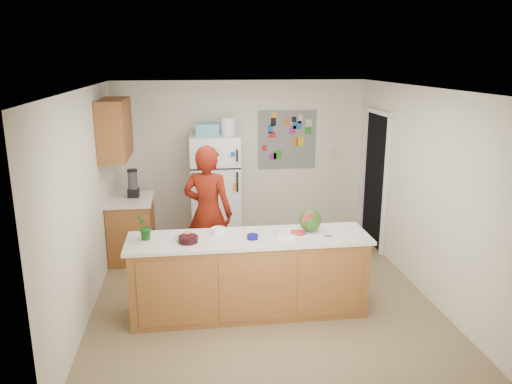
{
  "coord_description": "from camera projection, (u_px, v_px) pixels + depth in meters",
  "views": [
    {
      "loc": [
        -0.81,
        -5.65,
        2.82
      ],
      "look_at": [
        -0.03,
        0.2,
        1.24
      ],
      "focal_mm": 35.0,
      "sensor_mm": 36.0,
      "label": 1
    }
  ],
  "objects": [
    {
      "name": "photo_collage",
      "position": [
        287.0,
        140.0,
        8.08
      ],
      "size": [
        0.95,
        0.01,
        0.95
      ],
      "primitive_type": "cube",
      "color": "slate",
      "rests_on": "wall_back"
    },
    {
      "name": "floor",
      "position": [
        260.0,
        292.0,
        6.25
      ],
      "size": [
        4.0,
        4.5,
        0.02
      ],
      "primitive_type": "cube",
      "color": "brown",
      "rests_on": "ground"
    },
    {
      "name": "upper_cabinets",
      "position": [
        115.0,
        129.0,
        6.77
      ],
      "size": [
        0.35,
        1.0,
        0.8
      ],
      "primitive_type": "cube",
      "color": "brown",
      "rests_on": "wall_left"
    },
    {
      "name": "peninsula_base",
      "position": [
        249.0,
        277.0,
        5.63
      ],
      "size": [
        2.6,
        0.62,
        0.88
      ],
      "primitive_type": "cube",
      "color": "brown",
      "rests_on": "floor"
    },
    {
      "name": "wall_back",
      "position": [
        241.0,
        159.0,
        8.09
      ],
      "size": [
        4.0,
        0.02,
        2.5
      ],
      "primitive_type": "cube",
      "color": "beige",
      "rests_on": "ground"
    },
    {
      "name": "paper_towel",
      "position": [
        288.0,
        236.0,
        5.48
      ],
      "size": [
        0.24,
        0.22,
        0.02
      ],
      "primitive_type": "cube",
      "rotation": [
        0.0,
        0.0,
        -0.31
      ],
      "color": "silver",
      "rests_on": "peninsula_top"
    },
    {
      "name": "refrigerator",
      "position": [
        215.0,
        189.0,
        7.77
      ],
      "size": [
        0.75,
        0.7,
        1.7
      ],
      "primitive_type": "cube",
      "color": "silver",
      "rests_on": "floor"
    },
    {
      "name": "wall_right",
      "position": [
        421.0,
        190.0,
        6.18
      ],
      "size": [
        0.02,
        4.5,
        2.5
      ],
      "primitive_type": "cube",
      "color": "beige",
      "rests_on": "ground"
    },
    {
      "name": "white_bowl",
      "position": [
        218.0,
        231.0,
        5.61
      ],
      "size": [
        0.2,
        0.2,
        0.06
      ],
      "primitive_type": "cylinder",
      "rotation": [
        0.0,
        0.0,
        0.16
      ],
      "color": "silver",
      "rests_on": "peninsula_top"
    },
    {
      "name": "cobalt_bowl",
      "position": [
        252.0,
        237.0,
        5.43
      ],
      "size": [
        0.15,
        0.15,
        0.05
      ],
      "primitive_type": "cylinder",
      "rotation": [
        0.0,
        0.0,
        -0.2
      ],
      "color": "#0A0B62",
      "rests_on": "peninsula_top"
    },
    {
      "name": "person",
      "position": [
        208.0,
        213.0,
        6.42
      ],
      "size": [
        0.76,
        0.64,
        1.78
      ],
      "primitive_type": "imported",
      "rotation": [
        0.0,
        0.0,
        2.76
      ],
      "color": "#661509",
      "rests_on": "floor"
    },
    {
      "name": "side_counter_top",
      "position": [
        130.0,
        200.0,
        7.09
      ],
      "size": [
        0.64,
        0.84,
        0.04
      ],
      "primitive_type": "cube",
      "color": "silver",
      "rests_on": "side_counter_base"
    },
    {
      "name": "blender_appliance",
      "position": [
        133.0,
        184.0,
        7.11
      ],
      "size": [
        0.14,
        0.14,
        0.38
      ],
      "primitive_type": "cylinder",
      "color": "black",
      "rests_on": "side_counter_top"
    },
    {
      "name": "watermelon_slice",
      "position": [
        298.0,
        233.0,
        5.57
      ],
      "size": [
        0.17,
        0.17,
        0.02
      ],
      "primitive_type": "cylinder",
      "color": "red",
      "rests_on": "cutting_board"
    },
    {
      "name": "doorway",
      "position": [
        376.0,
        180.0,
        7.62
      ],
      "size": [
        0.03,
        0.85,
        2.04
      ],
      "primitive_type": "cube",
      "color": "black",
      "rests_on": "ground"
    },
    {
      "name": "cutting_board",
      "position": [
        305.0,
        232.0,
        5.63
      ],
      "size": [
        0.4,
        0.31,
        0.01
      ],
      "primitive_type": "cube",
      "rotation": [
        0.0,
        0.0,
        -0.04
      ],
      "color": "silver",
      "rests_on": "peninsula_top"
    },
    {
      "name": "watermelon",
      "position": [
        310.0,
        220.0,
        5.62
      ],
      "size": [
        0.25,
        0.25,
        0.25
      ],
      "primitive_type": "sphere",
      "color": "#254F12",
      "rests_on": "cutting_board"
    },
    {
      "name": "side_counter_base",
      "position": [
        132.0,
        230.0,
        7.21
      ],
      "size": [
        0.6,
        0.8,
        0.86
      ],
      "primitive_type": "cube",
      "color": "brown",
      "rests_on": "floor"
    },
    {
      "name": "plate",
      "position": [
        187.0,
        238.0,
        5.44
      ],
      "size": [
        0.34,
        0.34,
        0.02
      ],
      "primitive_type": "cylinder",
      "rotation": [
        0.0,
        0.0,
        -0.39
      ],
      "color": "beige",
      "rests_on": "peninsula_top"
    },
    {
      "name": "ceiling",
      "position": [
        261.0,
        87.0,
        5.6
      ],
      "size": [
        4.0,
        4.5,
        0.02
      ],
      "primitive_type": "cube",
      "color": "white",
      "rests_on": "wall_back"
    },
    {
      "name": "potted_plant",
      "position": [
        144.0,
        227.0,
        5.37
      ],
      "size": [
        0.2,
        0.21,
        0.3
      ],
      "primitive_type": "imported",
      "rotation": [
        0.0,
        0.0,
        4.18
      ],
      "color": "#193D0F",
      "rests_on": "peninsula_top"
    },
    {
      "name": "peninsula_top",
      "position": [
        249.0,
        238.0,
        5.51
      ],
      "size": [
        2.68,
        0.7,
        0.04
      ],
      "primitive_type": "cube",
      "color": "silver",
      "rests_on": "peninsula_base"
    },
    {
      "name": "cherry_bowl",
      "position": [
        188.0,
        239.0,
        5.33
      ],
      "size": [
        0.24,
        0.24,
        0.07
      ],
      "primitive_type": "cylinder",
      "rotation": [
        0.0,
        0.0,
        -0.19
      ],
      "color": "black",
      "rests_on": "peninsula_top"
    },
    {
      "name": "wall_left",
      "position": [
        86.0,
        202.0,
        5.66
      ],
      "size": [
        0.02,
        4.5,
        2.5
      ],
      "primitive_type": "cube",
      "color": "beige",
      "rests_on": "ground"
    },
    {
      "name": "fridge_top_bin",
      "position": [
        207.0,
        129.0,
        7.51
      ],
      "size": [
        0.35,
        0.28,
        0.18
      ],
      "primitive_type": "cube",
      "color": "#5999B2",
      "rests_on": "refrigerator"
    },
    {
      "name": "keys",
      "position": [
        328.0,
        236.0,
        5.49
      ],
      "size": [
        0.1,
        0.06,
        0.01
      ],
      "primitive_type": "cube",
      "rotation": [
        0.0,
        0.0,
        -0.17
      ],
      "color": "slate",
      "rests_on": "peninsula_top"
    }
  ]
}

